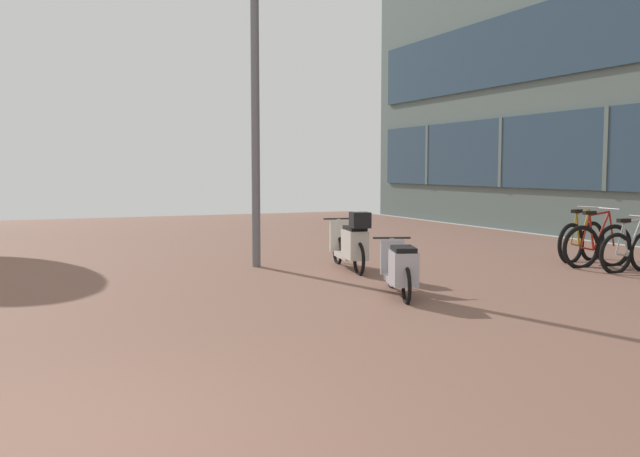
% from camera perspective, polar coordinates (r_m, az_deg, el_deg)
% --- Properties ---
extents(ground, '(21.00, 40.00, 0.13)m').
position_cam_1_polar(ground, '(4.64, -6.39, -16.01)').
color(ground, '#333034').
extents(bicycle_rack_03, '(1.29, 0.48, 0.92)m').
position_cam_1_polar(bicycle_rack_03, '(12.10, 24.09, -1.72)').
color(bicycle_rack_03, black).
rests_on(bicycle_rack_03, ground).
extents(bicycle_rack_04, '(1.41, 0.48, 1.01)m').
position_cam_1_polar(bicycle_rack_04, '(12.51, 21.77, -1.30)').
color(bicycle_rack_04, black).
rests_on(bicycle_rack_04, ground).
extents(bicycle_rack_05, '(1.35, 0.47, 1.00)m').
position_cam_1_polar(bicycle_rack_05, '(13.16, 20.63, -1.00)').
color(bicycle_rack_05, black).
rests_on(bicycle_rack_05, ground).
extents(scooter_near, '(0.66, 1.83, 1.00)m').
position_cam_1_polar(scooter_near, '(11.13, 2.61, -1.20)').
color(scooter_near, black).
rests_on(scooter_near, ground).
extents(scooter_mid, '(0.79, 1.56, 0.73)m').
position_cam_1_polar(scooter_mid, '(8.94, 6.60, -3.28)').
color(scooter_mid, black).
rests_on(scooter_mid, ground).
extents(lamp_post, '(0.20, 0.52, 6.21)m').
position_cam_1_polar(lamp_post, '(11.75, -5.35, 13.70)').
color(lamp_post, slate).
rests_on(lamp_post, ground).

